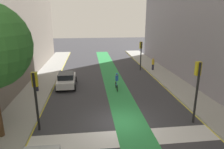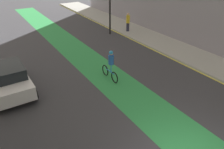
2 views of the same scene
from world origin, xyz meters
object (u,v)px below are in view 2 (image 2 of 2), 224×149
at_px(cyclist_in_lane, 111,65).
at_px(pedestrian_sidewalk_right_a, 128,22).
at_px(traffic_signal_far_right, 109,2).
at_px(car_white_left_far, 8,78).

height_order(cyclist_in_lane, pedestrian_sidewalk_right_a, pedestrian_sidewalk_right_a).
bearing_deg(cyclist_in_lane, pedestrian_sidewalk_right_a, 48.50).
relative_size(traffic_signal_far_right, car_white_left_far, 0.96).
bearing_deg(traffic_signal_far_right, car_white_left_far, -149.00).
distance_m(traffic_signal_far_right, pedestrian_sidewalk_right_a, 2.54).
xyz_separation_m(cyclist_in_lane, pedestrian_sidewalk_right_a, (6.12, 6.91, 0.06)).
bearing_deg(traffic_signal_far_right, pedestrian_sidewalk_right_a, -22.29).
relative_size(traffic_signal_far_right, pedestrian_sidewalk_right_a, 2.36).
relative_size(car_white_left_far, pedestrian_sidewalk_right_a, 2.46).
relative_size(traffic_signal_far_right, cyclist_in_lane, 2.18).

